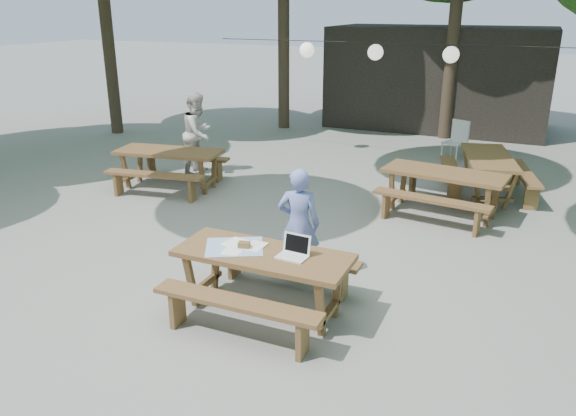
% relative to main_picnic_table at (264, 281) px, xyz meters
% --- Properties ---
extents(ground, '(80.00, 80.00, 0.00)m').
position_rel_main_picnic_table_xyz_m(ground, '(-0.54, 1.14, -0.39)').
color(ground, slate).
rests_on(ground, ground).
extents(pavilion, '(6.00, 3.00, 2.80)m').
position_rel_main_picnic_table_xyz_m(pavilion, '(-0.04, 11.64, 1.01)').
color(pavilion, black).
rests_on(pavilion, ground).
extents(main_picnic_table, '(2.00, 1.58, 0.75)m').
position_rel_main_picnic_table_xyz_m(main_picnic_table, '(0.00, 0.00, 0.00)').
color(main_picnic_table, '#53311D').
rests_on(main_picnic_table, ground).
extents(picnic_table_nw, '(2.12, 1.85, 0.75)m').
position_rel_main_picnic_table_xyz_m(picnic_table_nw, '(-3.73, 3.50, 0.00)').
color(picnic_table_nw, '#53311D').
rests_on(picnic_table_nw, ground).
extents(picnic_table_ne, '(2.09, 1.82, 0.75)m').
position_rel_main_picnic_table_xyz_m(picnic_table_ne, '(1.36, 4.14, 0.00)').
color(picnic_table_ne, '#53311D').
rests_on(picnic_table_ne, ground).
extents(picnic_table_far_e, '(1.98, 2.22, 0.75)m').
position_rel_main_picnic_table_xyz_m(picnic_table_far_e, '(1.94, 5.54, 0.00)').
color(picnic_table_far_e, '#53311D').
rests_on(picnic_table_far_e, ground).
extents(woman, '(0.61, 0.48, 1.48)m').
position_rel_main_picnic_table_xyz_m(woman, '(0.03, 0.98, 0.35)').
color(woman, '#6D7CC7').
rests_on(woman, ground).
extents(second_person, '(0.66, 0.84, 1.69)m').
position_rel_main_picnic_table_xyz_m(second_person, '(-3.77, 4.65, 0.46)').
color(second_person, beige).
rests_on(second_person, ground).
extents(plastic_chair, '(0.58, 0.58, 0.90)m').
position_rel_main_picnic_table_xyz_m(plastic_chair, '(1.03, 7.88, -0.13)').
color(plastic_chair, silver).
rests_on(plastic_chair, ground).
extents(laptop, '(0.35, 0.29, 0.24)m').
position_rel_main_picnic_table_xyz_m(laptop, '(0.36, 0.06, 0.42)').
color(laptop, white).
rests_on(laptop, main_picnic_table).
extents(tabletop_clutter, '(0.83, 0.79, 0.08)m').
position_rel_main_picnic_table_xyz_m(tabletop_clutter, '(-0.34, 0.01, 0.37)').
color(tabletop_clutter, '#3871C1').
rests_on(tabletop_clutter, main_picnic_table).
extents(paper_lanterns, '(9.00, 0.34, 0.38)m').
position_rel_main_picnic_table_xyz_m(paper_lanterns, '(-0.73, 7.14, 2.02)').
color(paper_lanterns, black).
rests_on(paper_lanterns, ground).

